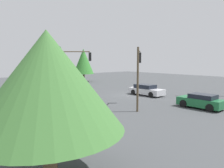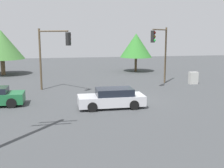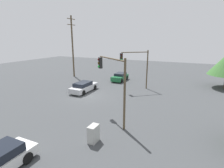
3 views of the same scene
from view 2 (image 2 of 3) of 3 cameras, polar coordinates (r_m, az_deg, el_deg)
name	(u,v)px [view 2 (image 2 of 3)]	position (r m, az deg, el deg)	size (l,w,h in m)	color
ground_plane	(125,102)	(21.45, 2.59, -3.59)	(80.00, 80.00, 0.00)	#424447
sedan_silver	(112,98)	(19.61, -0.01, -2.91)	(4.60, 1.94, 1.37)	silver
traffic_signal_main	(52,48)	(24.92, -12.15, 7.08)	(2.78, 3.32, 5.56)	brown
traffic_signal_cross	(161,45)	(27.86, 9.87, 7.76)	(2.96, 3.86, 5.72)	brown
electrical_cabinet	(193,78)	(29.91, 16.19, 1.19)	(0.88, 0.54, 1.24)	#B2B2AD
tree_right	(136,45)	(37.99, 4.90, 7.81)	(4.28, 4.28, 5.10)	#4C3823
tree_far	(1,45)	(37.42, -21.55, 7.44)	(5.45, 5.45, 5.53)	brown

